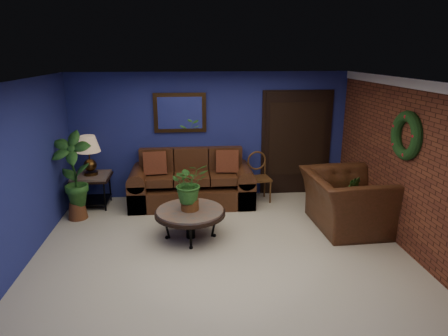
{
  "coord_description": "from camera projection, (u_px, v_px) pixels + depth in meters",
  "views": [
    {
      "loc": [
        -0.46,
        -5.35,
        2.87
      ],
      "look_at": [
        0.09,
        0.55,
        1.14
      ],
      "focal_mm": 32.0,
      "sensor_mm": 36.0,
      "label": 1
    }
  ],
  "objects": [
    {
      "name": "floor",
      "position": [
        222.0,
        251.0,
        5.95
      ],
      "size": [
        5.5,
        5.5,
        0.0
      ],
      "primitive_type": "plane",
      "color": "#C0B79F",
      "rests_on": "ground"
    },
    {
      "name": "wall_back",
      "position": [
        211.0,
        135.0,
        7.99
      ],
      "size": [
        5.5,
        0.04,
        2.5
      ],
      "primitive_type": "cube",
      "color": "navy",
      "rests_on": "ground"
    },
    {
      "name": "wall_left",
      "position": [
        18.0,
        177.0,
        5.36
      ],
      "size": [
        0.04,
        5.0,
        2.5
      ],
      "primitive_type": "cube",
      "color": "navy",
      "rests_on": "ground"
    },
    {
      "name": "wall_right_brick",
      "position": [
        408.0,
        166.0,
        5.85
      ],
      "size": [
        0.04,
        5.0,
        2.5
      ],
      "primitive_type": "cube",
      "color": "brown",
      "rests_on": "ground"
    },
    {
      "name": "ceiling",
      "position": [
        221.0,
        81.0,
        5.25
      ],
      "size": [
        5.5,
        5.0,
        0.02
      ],
      "primitive_type": "cube",
      "color": "silver",
      "rests_on": "wall_back"
    },
    {
      "name": "crown_molding",
      "position": [
        417.0,
        84.0,
        5.51
      ],
      "size": [
        0.03,
        5.0,
        0.14
      ],
      "primitive_type": "cube",
      "color": "white",
      "rests_on": "wall_right_brick"
    },
    {
      "name": "wall_mirror",
      "position": [
        180.0,
        113.0,
        7.77
      ],
      "size": [
        1.02,
        0.06,
        0.77
      ],
      "primitive_type": "cube",
      "color": "#452C12",
      "rests_on": "wall_back"
    },
    {
      "name": "closet_door",
      "position": [
        296.0,
        144.0,
        8.18
      ],
      "size": [
        1.44,
        0.06,
        2.18
      ],
      "primitive_type": "cube",
      "color": "black",
      "rests_on": "wall_back"
    },
    {
      "name": "wreath",
      "position": [
        406.0,
        136.0,
        5.76
      ],
      "size": [
        0.16,
        0.72,
        0.72
      ],
      "primitive_type": "torus",
      "rotation": [
        0.0,
        1.57,
        0.0
      ],
      "color": "black",
      "rests_on": "wall_right_brick"
    },
    {
      "name": "sofa",
      "position": [
        192.0,
        185.0,
        7.82
      ],
      "size": [
        2.36,
        1.02,
        1.06
      ],
      "color": "#482214",
      "rests_on": "ground"
    },
    {
      "name": "coffee_table",
      "position": [
        190.0,
        213.0,
        6.28
      ],
      "size": [
        1.12,
        1.12,
        0.48
      ],
      "rotation": [
        0.0,
        0.0,
        0.26
      ],
      "color": "#564F4B",
      "rests_on": "ground"
    },
    {
      "name": "end_table",
      "position": [
        92.0,
        182.0,
        7.57
      ],
      "size": [
        0.69,
        0.69,
        0.63
      ],
      "color": "#564F4B",
      "rests_on": "ground"
    },
    {
      "name": "table_lamp",
      "position": [
        89.0,
        151.0,
        7.4
      ],
      "size": [
        0.43,
        0.43,
        0.72
      ],
      "color": "#452C12",
      "rests_on": "end_table"
    },
    {
      "name": "side_chair",
      "position": [
        258.0,
        173.0,
        7.91
      ],
      "size": [
        0.47,
        0.47,
        0.97
      ],
      "rotation": [
        0.0,
        0.0,
        0.13
      ],
      "color": "brown",
      "rests_on": "ground"
    },
    {
      "name": "armchair",
      "position": [
        346.0,
        201.0,
        6.67
      ],
      "size": [
        1.3,
        1.48,
        0.93
      ],
      "primitive_type": "imported",
      "rotation": [
        0.0,
        0.0,
        1.61
      ],
      "color": "#482214",
      "rests_on": "ground"
    },
    {
      "name": "coffee_plant",
      "position": [
        189.0,
        184.0,
        6.15
      ],
      "size": [
        0.68,
        0.62,
        0.76
      ],
      "color": "brown",
      "rests_on": "coffee_table"
    },
    {
      "name": "floor_plant",
      "position": [
        349.0,
        197.0,
        7.04
      ],
      "size": [
        0.38,
        0.32,
        0.79
      ],
      "color": "brown",
      "rests_on": "ground"
    },
    {
      "name": "tall_plant",
      "position": [
        73.0,
        173.0,
        6.9
      ],
      "size": [
        0.78,
        0.61,
        1.56
      ],
      "color": "brown",
      "rests_on": "ground"
    }
  ]
}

